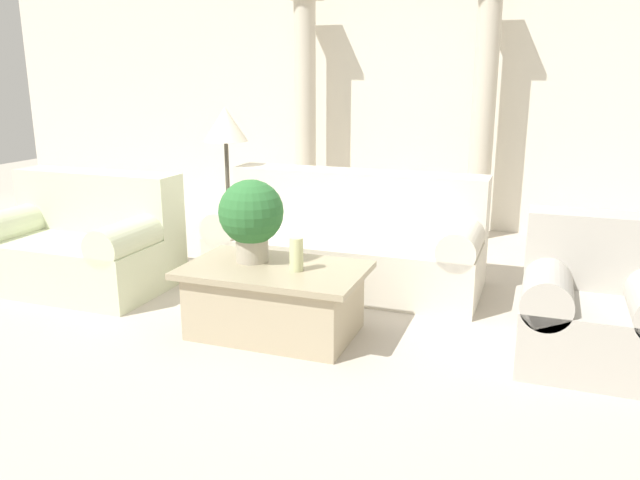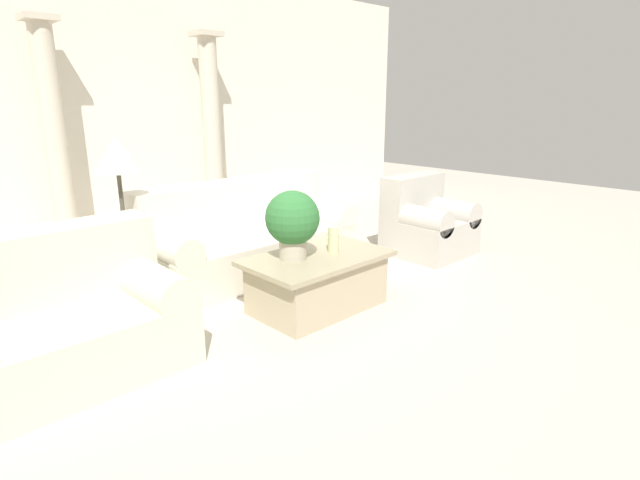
{
  "view_description": "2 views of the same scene",
  "coord_description": "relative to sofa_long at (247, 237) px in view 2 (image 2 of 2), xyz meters",
  "views": [
    {
      "loc": [
        1.65,
        -3.88,
        1.64
      ],
      "look_at": [
        0.25,
        -0.01,
        0.54
      ],
      "focal_mm": 35.0,
      "sensor_mm": 36.0,
      "label": 1
    },
    {
      "loc": [
        -2.53,
        -3.17,
        1.67
      ],
      "look_at": [
        0.3,
        -0.22,
        0.5
      ],
      "focal_mm": 28.0,
      "sensor_mm": 36.0,
      "label": 2
    }
  ],
  "objects": [
    {
      "name": "potted_plant",
      "position": [
        -0.33,
        -1.07,
        0.41
      ],
      "size": [
        0.42,
        0.42,
        0.54
      ],
      "color": "#B2A893",
      "rests_on": "coffee_table"
    },
    {
      "name": "sofa_long",
      "position": [
        0.0,
        0.0,
        0.0
      ],
      "size": [
        2.1,
        0.9,
        0.88
      ],
      "color": "beige",
      "rests_on": "ground_plane"
    },
    {
      "name": "floor_lamp",
      "position": [
        -1.15,
        0.13,
        0.83
      ],
      "size": [
        0.38,
        0.38,
        1.37
      ],
      "color": "#4C473D",
      "rests_on": "ground_plane"
    },
    {
      "name": "armchair",
      "position": [
        1.78,
        -0.87,
        0.0
      ],
      "size": [
        0.83,
        0.78,
        0.85
      ],
      "color": "#B7B2A8",
      "rests_on": "ground_plane"
    },
    {
      "name": "coffee_table",
      "position": [
        -0.14,
        -1.15,
        -0.12
      ],
      "size": [
        1.16,
        0.72,
        0.45
      ],
      "color": "tan",
      "rests_on": "ground_plane"
    },
    {
      "name": "column_left",
      "position": [
        -1.08,
        1.84,
        0.91
      ],
      "size": [
        0.32,
        0.32,
        2.45
      ],
      "color": "beige",
      "rests_on": "ground_plane"
    },
    {
      "name": "column_right",
      "position": [
        0.81,
        1.84,
        0.91
      ],
      "size": [
        0.32,
        0.32,
        2.45
      ],
      "color": "beige",
      "rests_on": "ground_plane"
    },
    {
      "name": "loveseat",
      "position": [
        -1.98,
        -0.75,
        0.01
      ],
      "size": [
        1.43,
        0.9,
        0.88
      ],
      "color": "beige",
      "rests_on": "ground_plane"
    },
    {
      "name": "wall_back",
      "position": [
        -0.22,
        2.21,
        1.25
      ],
      "size": [
        10.0,
        0.06,
        3.2
      ],
      "color": "silver",
      "rests_on": "ground_plane"
    },
    {
      "name": "ground_plane",
      "position": [
        -0.22,
        -0.73,
        -0.35
      ],
      "size": [
        16.0,
        16.0,
        0.0
      ],
      "primitive_type": "plane",
      "color": "#BCB2A3"
    },
    {
      "name": "pillar_candle",
      "position": [
        0.02,
        -1.17,
        0.21
      ],
      "size": [
        0.09,
        0.09,
        0.21
      ],
      "color": "beige",
      "rests_on": "coffee_table"
    }
  ]
}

